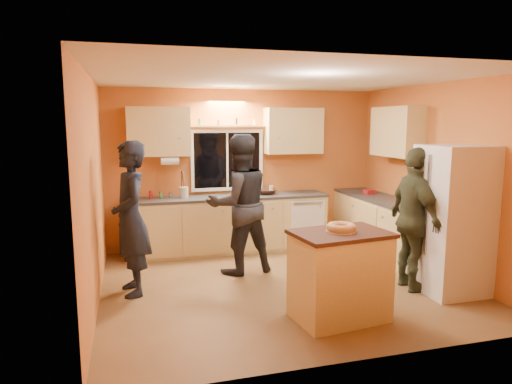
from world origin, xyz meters
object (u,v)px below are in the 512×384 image
object	(u,v)px
person_right	(415,220)
island	(340,275)
refrigerator	(453,220)
person_center	(239,204)
person_left	(131,219)

from	to	relation	value
person_right	island	bearing A→B (deg)	119.00
island	person_right	bearing A→B (deg)	16.54
refrigerator	person_center	bearing A→B (deg)	148.49
island	refrigerator	bearing A→B (deg)	4.95
person_left	person_center	world-z (taller)	person_center
refrigerator	person_right	size ratio (longest dim) A/B	1.01
island	person_center	world-z (taller)	person_center
refrigerator	person_left	world-z (taller)	person_left
person_left	island	bearing A→B (deg)	47.44
person_right	person_center	bearing A→B (deg)	62.97
refrigerator	person_center	world-z (taller)	person_center
refrigerator	island	size ratio (longest dim) A/B	1.71
person_left	person_right	bearing A→B (deg)	66.88
refrigerator	person_left	size ratio (longest dim) A/B	0.97
person_left	person_right	size ratio (longest dim) A/B	1.05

